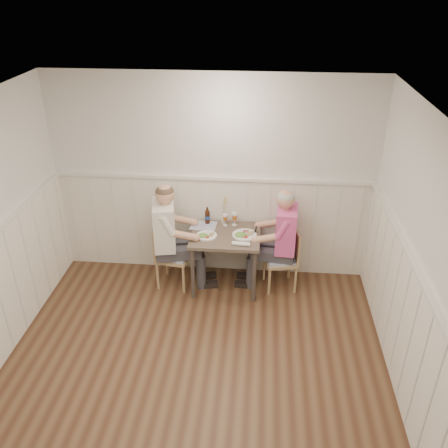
% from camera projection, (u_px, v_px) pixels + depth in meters
% --- Properties ---
extents(ground_plane, '(4.50, 4.50, 0.00)m').
position_uv_depth(ground_plane, '(189.00, 397.00, 4.52)').
color(ground_plane, '#472B1B').
extents(room_shell, '(4.04, 4.54, 2.60)m').
position_uv_depth(room_shell, '(182.00, 263.00, 3.80)').
color(room_shell, silver).
rests_on(room_shell, ground).
extents(wainscot, '(4.00, 4.49, 1.34)m').
position_uv_depth(wainscot, '(197.00, 295.00, 4.79)').
color(wainscot, silver).
rests_on(wainscot, ground).
extents(dining_table, '(0.84, 0.70, 0.75)m').
position_uv_depth(dining_table, '(225.00, 242.00, 5.81)').
color(dining_table, brown).
rests_on(dining_table, ground).
extents(chair_right, '(0.45, 0.45, 0.81)m').
position_uv_depth(chair_right, '(285.00, 256.00, 5.89)').
color(chair_right, '#A08C5B').
rests_on(chair_right, ground).
extents(chair_left, '(0.45, 0.45, 0.84)m').
position_uv_depth(chair_left, '(170.00, 252.00, 5.95)').
color(chair_left, '#A08C5B').
rests_on(chair_left, ground).
extents(man_in_pink, '(0.64, 0.45, 1.36)m').
position_uv_depth(man_in_pink, '(281.00, 247.00, 5.84)').
color(man_in_pink, '#3F3F47').
rests_on(man_in_pink, ground).
extents(diner_cream, '(0.71, 0.51, 1.42)m').
position_uv_depth(diner_cream, '(169.00, 245.00, 5.84)').
color(diner_cream, '#3F3F47').
rests_on(diner_cream, ground).
extents(plate_man, '(0.30, 0.30, 0.07)m').
position_uv_depth(plate_man, '(244.00, 234.00, 5.71)').
color(plate_man, white).
rests_on(plate_man, dining_table).
extents(plate_diner, '(0.25, 0.25, 0.06)m').
position_uv_depth(plate_diner, '(206.00, 235.00, 5.70)').
color(plate_diner, white).
rests_on(plate_diner, dining_table).
extents(beer_glass_a, '(0.07, 0.07, 0.17)m').
position_uv_depth(beer_glass_a, '(235.00, 217.00, 5.91)').
color(beer_glass_a, silver).
rests_on(beer_glass_a, dining_table).
extents(beer_glass_b, '(0.06, 0.06, 0.16)m').
position_uv_depth(beer_glass_b, '(225.00, 218.00, 5.91)').
color(beer_glass_b, silver).
rests_on(beer_glass_b, dining_table).
extents(beer_bottle, '(0.06, 0.06, 0.23)m').
position_uv_depth(beer_bottle, '(207.00, 216.00, 5.96)').
color(beer_bottle, black).
rests_on(beer_bottle, dining_table).
extents(rolled_napkin, '(0.21, 0.06, 0.05)m').
position_uv_depth(rolled_napkin, '(241.00, 244.00, 5.51)').
color(rolled_napkin, white).
rests_on(rolled_napkin, dining_table).
extents(grass_vase, '(0.05, 0.05, 0.40)m').
position_uv_depth(grass_vase, '(223.00, 210.00, 5.93)').
color(grass_vase, silver).
rests_on(grass_vase, dining_table).
extents(gingham_mat, '(0.33, 0.27, 0.01)m').
position_uv_depth(gingham_mat, '(204.00, 226.00, 5.95)').
color(gingham_mat, slate).
rests_on(gingham_mat, dining_table).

